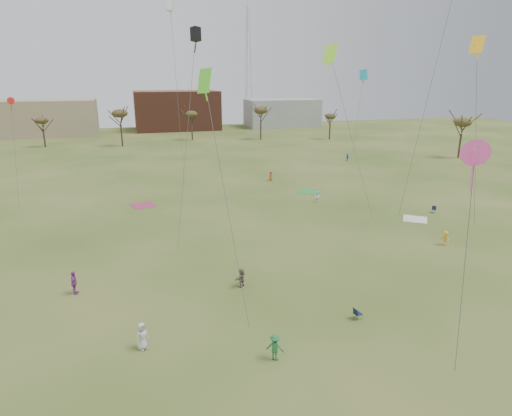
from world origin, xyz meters
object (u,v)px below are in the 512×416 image
object	(u,v)px
camp_chair_center	(357,316)
flyer_near_left	(142,336)
flyer_near_center	(275,347)
radio_tower	(248,67)
camp_chair_right	(434,211)

from	to	relation	value
camp_chair_center	flyer_near_left	bearing A→B (deg)	77.76
flyer_near_left	flyer_near_center	world-z (taller)	flyer_near_left
flyer_near_center	radio_tower	bearing A→B (deg)	-72.47
flyer_near_left	radio_tower	world-z (taller)	radio_tower
flyer_near_left	flyer_near_center	xyz separation A→B (m)	(7.70, -3.36, -0.06)
flyer_near_left	camp_chair_center	world-z (taller)	flyer_near_left
radio_tower	camp_chair_right	bearing A→B (deg)	-92.20
flyer_near_left	radio_tower	distance (m)	130.87
flyer_near_left	camp_chair_right	distance (m)	41.11
camp_chair_center	camp_chair_right	world-z (taller)	same
flyer_near_left	camp_chair_right	xyz separation A→B (m)	(36.41, 19.08, -0.66)
flyer_near_center	radio_tower	distance (m)	131.93
flyer_near_center	camp_chair_center	size ratio (longest dim) A/B	1.97
camp_chair_center	camp_chair_right	bearing A→B (deg)	-57.42
camp_chair_right	radio_tower	size ratio (longest dim) A/B	0.02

